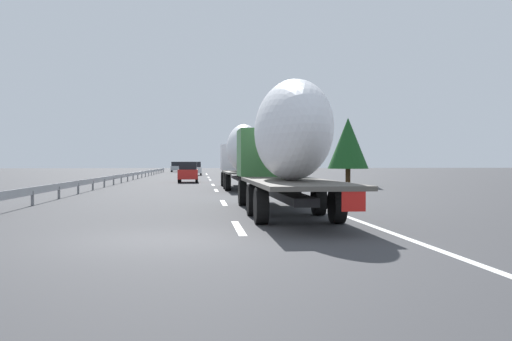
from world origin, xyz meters
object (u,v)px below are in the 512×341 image
(car_silver_hatch, at_px, (176,167))
(car_red_compact, at_px, (188,172))
(truck_lead, at_px, (242,153))
(car_white_van, at_px, (195,168))
(road_sign, at_px, (259,157))
(truck_trailing, at_px, (285,142))

(car_silver_hatch, relative_size, car_red_compact, 1.16)
(truck_lead, relative_size, car_red_compact, 3.02)
(truck_lead, xyz_separation_m, car_white_van, (40.29, 3.49, -1.43))
(car_red_compact, bearing_deg, car_silver_hatch, 3.65)
(car_white_van, xyz_separation_m, road_sign, (-22.27, -6.59, 1.34))
(truck_trailing, relative_size, car_white_van, 2.74)
(car_silver_hatch, relative_size, car_white_van, 1.08)
(truck_lead, height_order, road_sign, truck_lead)
(car_red_compact, bearing_deg, road_sign, -49.88)
(road_sign, bearing_deg, truck_lead, 170.24)
(truck_lead, xyz_separation_m, road_sign, (18.02, -3.10, -0.09))
(truck_trailing, height_order, car_silver_hatch, truck_trailing)
(truck_lead, relative_size, car_white_van, 2.83)
(truck_trailing, bearing_deg, car_silver_hatch, 4.92)
(truck_trailing, xyz_separation_m, car_white_van, (58.56, 3.49, -1.47))
(truck_lead, height_order, truck_trailing, truck_trailing)
(truck_trailing, distance_m, car_red_compact, 30.70)
(car_white_van, xyz_separation_m, car_red_compact, (-28.14, 0.38, -0.03))
(truck_lead, bearing_deg, car_red_compact, 17.71)
(car_silver_hatch, bearing_deg, truck_trailing, -175.08)
(truck_lead, distance_m, car_silver_hatch, 69.27)
(car_silver_hatch, xyz_separation_m, road_sign, (-50.82, -10.59, 1.31))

